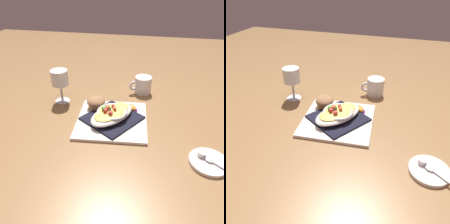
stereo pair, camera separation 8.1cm
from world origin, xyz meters
TOP-DOWN VIEW (x-y plane):
  - ground_plane at (0.00, 0.00)m, footprint 2.60×2.60m
  - square_plate at (0.00, 0.00)m, footprint 0.28×0.28m
  - folded_napkin at (0.00, 0.00)m, footprint 0.25×0.25m
  - gratin_dish at (-0.00, -0.00)m, footprint 0.19×0.22m
  - muffin at (-0.08, 0.06)m, footprint 0.07×0.07m
  - orange_garnish at (0.07, 0.08)m, footprint 0.06×0.06m
  - coffee_mug at (0.09, 0.25)m, footprint 0.10×0.08m
  - stemmed_glass at (-0.24, 0.11)m, footprint 0.07×0.07m
  - creamer_saucer at (0.32, -0.16)m, footprint 0.12×0.12m
  - spoon at (0.33, -0.16)m, footprint 0.09×0.07m
  - creamer_cup_0 at (0.30, -0.14)m, footprint 0.02×0.02m

SIDE VIEW (x-z plane):
  - ground_plane at x=0.00m, z-range 0.00..0.00m
  - square_plate at x=0.00m, z-range 0.00..0.01m
  - creamer_saucer at x=0.32m, z-range 0.00..0.01m
  - folded_napkin at x=0.00m, z-range 0.01..0.02m
  - spoon at x=0.33m, z-range 0.01..0.02m
  - orange_garnish at x=0.07m, z-range 0.01..0.03m
  - creamer_cup_0 at x=0.30m, z-range 0.01..0.03m
  - coffee_mug at x=0.09m, z-range 0.00..0.07m
  - muffin at x=-0.08m, z-range 0.01..0.06m
  - gratin_dish at x=0.00m, z-range 0.01..0.06m
  - stemmed_glass at x=-0.24m, z-range 0.03..0.17m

